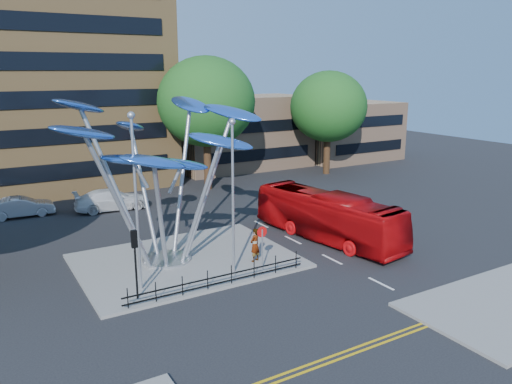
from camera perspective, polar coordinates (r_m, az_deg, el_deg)
ground at (r=24.88m, az=-0.24°, el=-11.95°), size 120.00×120.00×0.00m
traffic_island at (r=29.39m, az=-7.96°, el=-7.78°), size 12.00×9.00×0.15m
double_yellow_near at (r=20.56m, az=8.72°, el=-18.04°), size 40.00×0.12×0.01m
double_yellow_far at (r=20.37m, az=9.28°, el=-18.40°), size 40.00×0.12×0.01m
brick_tower at (r=51.78m, az=-25.90°, el=17.09°), size 25.00×15.00×30.00m
low_building_near at (r=56.82m, az=-1.71°, el=6.86°), size 15.00×8.00×8.00m
low_building_far at (r=63.28m, az=10.42°, el=6.89°), size 12.00×8.00×7.00m
tree_right at (r=45.72m, az=-5.71°, el=10.21°), size 8.80×8.80×12.11m
tree_far at (r=53.25m, az=8.28°, el=9.62°), size 8.00×8.00×10.81m
leaf_sculpture at (r=27.90m, az=-10.99°, el=5.42°), size 12.72×9.54×9.51m
street_lamp_left at (r=24.45m, az=-13.63°, el=0.51°), size 0.36×0.36×8.80m
street_lamp_right at (r=25.92m, az=-2.67°, el=1.04°), size 0.36×0.36×8.30m
traffic_light_island at (r=24.16m, az=-13.68°, el=-6.44°), size 0.28×0.18×3.42m
no_entry_sign_island at (r=27.13m, az=0.70°, el=-5.57°), size 0.60×0.10×2.45m
pedestrian_railing_front at (r=25.58m, az=-4.17°, el=-9.88°), size 10.00×0.06×1.00m
red_bus at (r=32.73m, az=8.17°, el=-2.77°), size 4.22×11.52×3.14m
pedestrian at (r=28.52m, az=-0.12°, el=-6.06°), size 0.84×0.70×1.95m
parked_car_mid at (r=41.57m, az=-25.23°, el=-1.56°), size 4.73×1.86×1.53m
parked_car_right at (r=41.11m, az=-16.15°, el=-0.84°), size 5.85×2.69×1.66m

